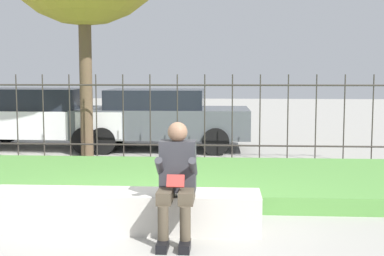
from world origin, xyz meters
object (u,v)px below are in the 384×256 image
Objects in this scene: stone_bench at (124,213)px; car_parked_left at (41,117)px; person_seated_reader at (177,177)px; car_parked_center at (161,117)px.

car_parked_left reaches higher than stone_bench.
car_parked_left is (-3.78, 6.61, 0.06)m from person_seated_reader.
person_seated_reader is at bearing -82.59° from car_parked_center.
person_seated_reader is (0.63, -0.31, 0.48)m from stone_bench.
car_parked_center is (2.80, 0.05, -0.00)m from car_parked_left.
person_seated_reader reaches higher than stone_bench.
car_parked_center is at bearing 93.15° from stone_bench.
car_parked_center reaches higher than person_seated_reader.
car_parked_left is (-3.15, 6.30, 0.54)m from stone_bench.
person_seated_reader is 6.73m from car_parked_center.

